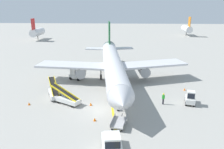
{
  "coord_description": "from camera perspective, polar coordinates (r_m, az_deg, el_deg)",
  "views": [
    {
      "loc": [
        2.99,
        -27.27,
        13.76
      ],
      "look_at": [
        0.98,
        8.47,
        2.5
      ],
      "focal_mm": 35.43,
      "sensor_mm": 36.0,
      "label": 1
    }
  ],
  "objects": [
    {
      "name": "ground_plane",
      "position": [
        30.69,
        -2.75,
        -9.2
      ],
      "size": [
        300.0,
        300.0,
        0.0
      ],
      "primitive_type": "plane",
      "color": "#9E9B93"
    },
    {
      "name": "taxi_line_yellow",
      "position": [
        35.14,
        -0.32,
        -5.59
      ],
      "size": [
        9.5,
        79.5,
        0.01
      ],
      "primitive_type": "cube",
      "rotation": [
        0.0,
        0.0,
        0.12
      ],
      "color": "yellow",
      "rests_on": "ground"
    },
    {
      "name": "airliner",
      "position": [
        40.68,
        0.19,
        2.73
      ],
      "size": [
        28.42,
        35.33,
        10.1
      ],
      "color": "silver",
      "rests_on": "ground"
    },
    {
      "name": "pushback_tug",
      "position": [
        22.33,
        -0.04,
        -17.41
      ],
      "size": [
        2.35,
        3.82,
        2.2
      ],
      "color": "silver",
      "rests_on": "ground"
    },
    {
      "name": "baggage_tug_near_wing",
      "position": [
        43.15,
        -9.51,
        -0.09
      ],
      "size": [
        2.69,
        2.0,
        2.1
      ],
      "color": "silver",
      "rests_on": "ground"
    },
    {
      "name": "baggage_tug_by_cargo_door",
      "position": [
        34.02,
        19.58,
        -5.77
      ],
      "size": [
        1.81,
        2.63,
        2.1
      ],
      "color": "silver",
      "rests_on": "ground"
    },
    {
      "name": "belt_loader_forward_hold",
      "position": [
        35.65,
        -14.6,
        -4.49
      ],
      "size": [
        3.27,
        5.06,
        2.59
      ],
      "color": "silver",
      "rests_on": "ground"
    },
    {
      "name": "belt_loader_aft_hold",
      "position": [
        32.95,
        -11.4,
        -6.11
      ],
      "size": [
        4.99,
        3.49,
        2.59
      ],
      "color": "silver",
      "rests_on": "ground"
    },
    {
      "name": "baggage_cart_loaded",
      "position": [
        26.85,
        1.79,
        -12.22
      ],
      "size": [
        2.02,
        3.84,
        0.94
      ],
      "color": "#A5A5A8",
      "rests_on": "ground"
    },
    {
      "name": "ground_crew_marshaller",
      "position": [
        32.89,
        13.1,
        -6.02
      ],
      "size": [
        0.36,
        0.24,
        1.7
      ],
      "color": "#26262D",
      "rests_on": "ground"
    },
    {
      "name": "safety_cone_nose_left",
      "position": [
        28.05,
        -4.49,
        -11.46
      ],
      "size": [
        0.36,
        0.36,
        0.44
      ],
      "primitive_type": "cone",
      "color": "orange",
      "rests_on": "ground"
    },
    {
      "name": "safety_cone_nose_right",
      "position": [
        39.31,
        18.23,
        -3.61
      ],
      "size": [
        0.36,
        0.36,
        0.44
      ],
      "primitive_type": "cone",
      "color": "orange",
      "rests_on": "ground"
    },
    {
      "name": "safety_cone_wingtip_left",
      "position": [
        32.1,
        -5.5,
        -7.57
      ],
      "size": [
        0.36,
        0.36,
        0.44
      ],
      "primitive_type": "cone",
      "color": "orange",
      "rests_on": "ground"
    },
    {
      "name": "safety_cone_wingtip_right",
      "position": [
        34.23,
        -20.62,
        -7.03
      ],
      "size": [
        0.36,
        0.36,
        0.44
      ],
      "primitive_type": "cone",
      "color": "orange",
      "rests_on": "ground"
    },
    {
      "name": "distant_aircraft_far_left",
      "position": [
        97.8,
        -18.74,
        10.37
      ],
      "size": [
        3.0,
        10.1,
        8.8
      ],
      "color": "silver",
      "rests_on": "ground"
    },
    {
      "name": "distant_aircraft_mid_left",
      "position": [
        111.53,
        18.73,
        11.14
      ],
      "size": [
        3.0,
        10.1,
        8.8
      ],
      "color": "silver",
      "rests_on": "ground"
    }
  ]
}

